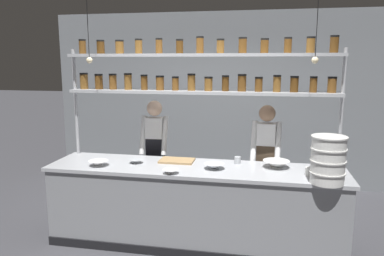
# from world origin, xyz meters

# --- Properties ---
(ground_plane) EXTENTS (40.00, 40.00, 0.00)m
(ground_plane) POSITION_xyz_m (0.00, 0.00, 0.00)
(ground_plane) COLOR #3D3D42
(back_wall) EXTENTS (5.74, 0.12, 2.89)m
(back_wall) POSITION_xyz_m (0.00, 2.30, 1.45)
(back_wall) COLOR gray
(back_wall) RESTS_ON ground_plane
(prep_counter) EXTENTS (3.34, 0.76, 0.92)m
(prep_counter) POSITION_xyz_m (0.00, -0.00, 0.46)
(prep_counter) COLOR gray
(prep_counter) RESTS_ON ground_plane
(spice_shelf_unit) EXTENTS (3.23, 0.28, 2.37)m
(spice_shelf_unit) POSITION_xyz_m (-0.01, 0.33, 1.91)
(spice_shelf_unit) COLOR #ADAFB5
(spice_shelf_unit) RESTS_ON ground_plane
(chef_left) EXTENTS (0.37, 0.29, 1.59)m
(chef_left) POSITION_xyz_m (-0.65, 0.64, 0.91)
(chef_left) COLOR black
(chef_left) RESTS_ON ground_plane
(chef_center) EXTENTS (0.38, 0.29, 1.57)m
(chef_center) POSITION_xyz_m (0.79, 0.56, 0.89)
(chef_center) COLOR black
(chef_center) RESTS_ON ground_plane
(container_stack) EXTENTS (0.34, 0.34, 0.47)m
(container_stack) POSITION_xyz_m (1.37, -0.31, 1.15)
(container_stack) COLOR white
(container_stack) RESTS_ON prep_counter
(cutting_board) EXTENTS (0.40, 0.26, 0.02)m
(cutting_board) POSITION_xyz_m (-0.25, 0.18, 0.93)
(cutting_board) COLOR #A88456
(cutting_board) RESTS_ON prep_counter
(prep_bowl_near_left) EXTENTS (0.17, 0.17, 0.05)m
(prep_bowl_near_left) POSITION_xyz_m (-0.20, -0.31, 0.94)
(prep_bowl_near_left) COLOR white
(prep_bowl_near_left) RESTS_ON prep_counter
(prep_bowl_center_front) EXTENTS (0.23, 0.23, 0.06)m
(prep_bowl_center_front) POSITION_xyz_m (0.23, -0.05, 0.95)
(prep_bowl_center_front) COLOR silver
(prep_bowl_center_front) RESTS_ON prep_counter
(prep_bowl_center_back) EXTENTS (0.30, 0.30, 0.08)m
(prep_bowl_center_back) POSITION_xyz_m (0.90, 0.14, 0.96)
(prep_bowl_center_back) COLOR silver
(prep_bowl_center_back) RESTS_ON prep_counter
(prep_bowl_near_right) EXTENTS (0.16, 0.16, 0.05)m
(prep_bowl_near_right) POSITION_xyz_m (-0.70, 0.02, 0.94)
(prep_bowl_near_right) COLOR #B2B7BC
(prep_bowl_near_right) RESTS_ON prep_counter
(prep_bowl_far_left) EXTENTS (0.23, 0.23, 0.06)m
(prep_bowl_far_left) POSITION_xyz_m (-1.08, -0.18, 0.95)
(prep_bowl_far_left) COLOR white
(prep_bowl_far_left) RESTS_ON prep_counter
(serving_cup_front) EXTENTS (0.08, 0.08, 0.09)m
(serving_cup_front) POSITION_xyz_m (1.23, -0.09, 0.96)
(serving_cup_front) COLOR silver
(serving_cup_front) RESTS_ON prep_counter
(serving_cup_by_board) EXTENTS (0.07, 0.07, 0.08)m
(serving_cup_by_board) POSITION_xyz_m (0.47, 0.22, 0.96)
(serving_cup_by_board) COLOR #B2B7BC
(serving_cup_by_board) RESTS_ON prep_counter
(pendant_light_row) EXTENTS (2.52, 0.07, 0.77)m
(pendant_light_row) POSITION_xyz_m (0.01, 0.00, 2.15)
(pendant_light_row) COLOR black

